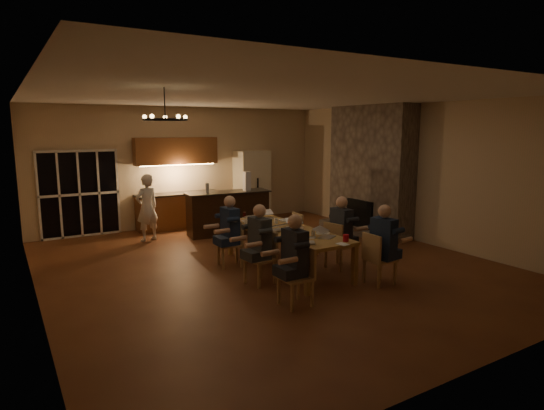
% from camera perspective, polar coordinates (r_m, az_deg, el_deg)
% --- Properties ---
extents(floor, '(9.00, 9.00, 0.00)m').
position_cam_1_polar(floor, '(8.89, -0.35, -7.60)').
color(floor, brown).
rests_on(floor, ground).
extents(back_wall, '(8.00, 0.04, 3.20)m').
position_cam_1_polar(back_wall, '(12.64, -10.98, 4.73)').
color(back_wall, '#C4B08B').
rests_on(back_wall, ground).
extents(left_wall, '(0.04, 9.00, 3.20)m').
position_cam_1_polar(left_wall, '(7.37, -28.26, 0.44)').
color(left_wall, '#C4B08B').
rests_on(left_wall, ground).
extents(right_wall, '(0.04, 9.00, 3.20)m').
position_cam_1_polar(right_wall, '(11.16, 17.69, 3.84)').
color(right_wall, '#C4B08B').
rests_on(right_wall, ground).
extents(ceiling, '(8.00, 9.00, 0.04)m').
position_cam_1_polar(ceiling, '(8.52, -0.37, 13.57)').
color(ceiling, white).
rests_on(ceiling, back_wall).
extents(french_doors, '(1.86, 0.08, 2.10)m').
position_cam_1_polar(french_doors, '(11.98, -22.99, 1.25)').
color(french_doors, black).
rests_on(french_doors, ground).
extents(fireplace, '(0.58, 2.50, 3.20)m').
position_cam_1_polar(fireplace, '(11.76, 12.25, 4.34)').
color(fireplace, '#74675B').
rests_on(fireplace, ground).
extents(kitchenette, '(2.24, 0.68, 2.40)m').
position_cam_1_polar(kitchenette, '(12.27, -11.71, 2.69)').
color(kitchenette, brown).
rests_on(kitchenette, ground).
extents(refrigerator, '(0.90, 0.68, 2.00)m').
position_cam_1_polar(refrigerator, '(13.15, -2.54, 2.45)').
color(refrigerator, beige).
rests_on(refrigerator, ground).
extents(dining_table, '(1.10, 2.89, 0.75)m').
position_cam_1_polar(dining_table, '(8.63, 1.75, -5.54)').
color(dining_table, '#A07640').
rests_on(dining_table, ground).
extents(bar_island, '(2.16, 0.89, 1.08)m').
position_cam_1_polar(bar_island, '(11.45, -5.54, -0.97)').
color(bar_island, black).
rests_on(bar_island, ground).
extents(chair_left_near, '(0.44, 0.44, 0.89)m').
position_cam_1_polar(chair_left_near, '(6.85, 2.96, -9.01)').
color(chair_left_near, tan).
rests_on(chair_left_near, ground).
extents(chair_left_mid, '(0.52, 0.52, 0.89)m').
position_cam_1_polar(chair_left_mid, '(7.78, -1.53, -6.71)').
color(chair_left_mid, tan).
rests_on(chair_left_mid, ground).
extents(chair_left_far, '(0.52, 0.52, 0.89)m').
position_cam_1_polar(chair_left_far, '(8.78, -5.32, -4.85)').
color(chair_left_far, tan).
rests_on(chair_left_far, ground).
extents(chair_right_near, '(0.45, 0.45, 0.89)m').
position_cam_1_polar(chair_right_near, '(7.98, 13.40, -6.55)').
color(chair_right_near, tan).
rests_on(chair_right_near, ground).
extents(chair_right_mid, '(0.53, 0.53, 0.89)m').
position_cam_1_polar(chair_right_mid, '(8.75, 8.46, -4.96)').
color(chair_right_mid, tan).
rests_on(chair_right_mid, ground).
extents(chair_right_far, '(0.49, 0.49, 0.89)m').
position_cam_1_polar(chair_right_far, '(9.62, 4.29, -3.57)').
color(chair_right_far, tan).
rests_on(chair_right_far, ground).
extents(person_left_near, '(0.61, 0.61, 1.38)m').
position_cam_1_polar(person_left_near, '(6.83, 2.86, -6.88)').
color(person_left_near, '#272A32').
rests_on(person_left_near, ground).
extents(person_right_near, '(0.67, 0.67, 1.38)m').
position_cam_1_polar(person_right_near, '(7.89, 13.80, -4.91)').
color(person_right_near, '#1C2A47').
rests_on(person_right_near, ground).
extents(person_left_mid, '(0.64, 0.64, 1.38)m').
position_cam_1_polar(person_left_mid, '(7.70, -1.56, -4.98)').
color(person_left_mid, '#353A3F').
rests_on(person_left_mid, ground).
extents(person_right_mid, '(0.60, 0.60, 1.38)m').
position_cam_1_polar(person_right_mid, '(8.67, 8.66, -3.44)').
color(person_right_mid, '#272A32').
rests_on(person_right_mid, ground).
extents(person_left_far, '(0.60, 0.60, 1.38)m').
position_cam_1_polar(person_left_far, '(8.69, -5.28, -3.34)').
color(person_left_far, '#1C2A47').
rests_on(person_left_far, ground).
extents(standing_person, '(0.66, 0.53, 1.58)m').
position_cam_1_polar(standing_person, '(11.07, -15.42, -0.32)').
color(standing_person, white).
rests_on(standing_person, ground).
extents(chandelier, '(0.63, 0.63, 0.03)m').
position_cam_1_polar(chandelier, '(6.75, -13.25, 10.39)').
color(chandelier, black).
rests_on(chandelier, ceiling).
extents(laptop_a, '(0.42, 0.40, 0.23)m').
position_cam_1_polar(laptop_a, '(7.55, 4.18, -3.95)').
color(laptop_a, silver).
rests_on(laptop_a, dining_table).
extents(laptop_b, '(0.41, 0.40, 0.23)m').
position_cam_1_polar(laptop_b, '(7.97, 6.90, -3.27)').
color(laptop_b, silver).
rests_on(laptop_b, dining_table).
extents(laptop_c, '(0.35, 0.31, 0.23)m').
position_cam_1_polar(laptop_c, '(8.45, 0.50, -2.47)').
color(laptop_c, silver).
rests_on(laptop_c, dining_table).
extents(laptop_d, '(0.41, 0.39, 0.23)m').
position_cam_1_polar(laptop_d, '(8.65, 2.90, -2.19)').
color(laptop_d, silver).
rests_on(laptop_d, dining_table).
extents(laptop_e, '(0.32, 0.28, 0.23)m').
position_cam_1_polar(laptop_e, '(9.31, -2.95, -1.36)').
color(laptop_e, silver).
rests_on(laptop_e, dining_table).
extents(laptop_f, '(0.36, 0.33, 0.23)m').
position_cam_1_polar(laptop_f, '(9.55, -0.63, -1.07)').
color(laptop_f, silver).
rests_on(laptop_f, dining_table).
extents(mug_front, '(0.08, 0.08, 0.10)m').
position_cam_1_polar(mug_front, '(8.17, 3.32, -3.35)').
color(mug_front, white).
rests_on(mug_front, dining_table).
extents(mug_mid, '(0.07, 0.07, 0.10)m').
position_cam_1_polar(mug_mid, '(9.09, 0.51, -2.01)').
color(mug_mid, white).
rests_on(mug_mid, dining_table).
extents(mug_back, '(0.07, 0.07, 0.10)m').
position_cam_1_polar(mug_back, '(9.04, -3.19, -2.09)').
color(mug_back, white).
rests_on(mug_back, dining_table).
extents(redcup_near, '(0.10, 0.10, 0.12)m').
position_cam_1_polar(redcup_near, '(7.74, 9.25, -4.11)').
color(redcup_near, '#AD0B17').
rests_on(redcup_near, dining_table).
extents(redcup_mid, '(0.09, 0.09, 0.12)m').
position_cam_1_polar(redcup_mid, '(8.61, -2.30, -2.60)').
color(redcup_mid, '#AD0B17').
rests_on(redcup_mid, dining_table).
extents(redcup_far, '(0.08, 0.08, 0.12)m').
position_cam_1_polar(redcup_far, '(9.77, -1.88, -1.15)').
color(redcup_far, '#AD0B17').
rests_on(redcup_far, dining_table).
extents(can_silver, '(0.07, 0.07, 0.12)m').
position_cam_1_polar(can_silver, '(7.97, 5.18, -3.63)').
color(can_silver, '#B2B2B7').
rests_on(can_silver, dining_table).
extents(can_cola, '(0.07, 0.07, 0.12)m').
position_cam_1_polar(can_cola, '(9.68, -3.48, -1.26)').
color(can_cola, '#3F0F0C').
rests_on(can_cola, dining_table).
extents(can_right, '(0.06, 0.06, 0.12)m').
position_cam_1_polar(can_right, '(9.00, 2.81, -2.08)').
color(can_right, '#B2B2B7').
rests_on(can_right, dining_table).
extents(plate_near, '(0.25, 0.25, 0.02)m').
position_cam_1_polar(plate_near, '(8.28, 6.40, -3.52)').
color(plate_near, white).
rests_on(plate_near, dining_table).
extents(plate_left, '(0.28, 0.28, 0.02)m').
position_cam_1_polar(plate_left, '(7.59, 3.47, -4.68)').
color(plate_left, white).
rests_on(plate_left, dining_table).
extents(plate_far, '(0.27, 0.27, 0.02)m').
position_cam_1_polar(plate_far, '(9.38, 1.65, -1.91)').
color(plate_far, white).
rests_on(plate_far, dining_table).
extents(notepad, '(0.16, 0.21, 0.01)m').
position_cam_1_polar(notepad, '(7.55, 8.86, -4.88)').
color(notepad, white).
rests_on(notepad, dining_table).
extents(bar_bottle, '(0.09, 0.09, 0.24)m').
position_cam_1_polar(bar_bottle, '(11.15, -8.11, 2.12)').
color(bar_bottle, '#99999E').
rests_on(bar_bottle, bar_island).
extents(bar_blender, '(0.16, 0.16, 0.48)m').
position_cam_1_polar(bar_blender, '(11.47, -3.17, 3.02)').
color(bar_blender, silver).
rests_on(bar_blender, bar_island).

